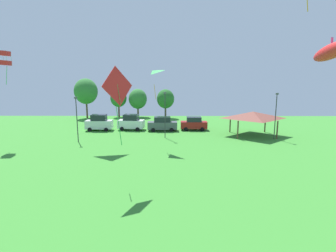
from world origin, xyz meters
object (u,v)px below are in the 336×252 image
kite_flying_5 (331,51)px  parked_car_leftmost (99,123)px  parked_car_rightmost_in_row (194,124)px  treeline_tree_0 (86,91)px  park_pavilion (253,115)px  light_post_2 (77,117)px  treeline_tree_2 (138,99)px  kite_flying_1 (5,58)px  parked_car_third_from_left (162,124)px  light_post_1 (165,112)px  light_post_0 (276,113)px  treeline_tree_1 (119,98)px  treeline_tree_3 (166,99)px  kite_flying_3 (151,81)px  kite_flying_6 (118,88)px  parked_car_second_from_left (131,122)px

kite_flying_5 → parked_car_leftmost: (-23.62, 22.03, -9.11)m
parked_car_rightmost_in_row → treeline_tree_0: bearing=149.9°
park_pavilion → light_post_2: 25.10m
treeline_tree_0 → treeline_tree_2: size_ratio=1.36×
kite_flying_1 → parked_car_third_from_left: size_ratio=0.86×
light_post_1 → parked_car_third_from_left: bearing=95.9°
parked_car_third_from_left → light_post_0: light_post_0 is taller
kite_flying_1 → treeline_tree_1: kite_flying_1 is taller
kite_flying_5 → treeline_tree_0: kite_flying_5 is taller
kite_flying_1 → treeline_tree_0: 23.83m
parked_car_rightmost_in_row → treeline_tree_3: (-4.90, 13.49, 3.04)m
kite_flying_3 → parked_car_leftmost: bearing=131.0°
kite_flying_6 → treeline_tree_2: 38.14m
parked_car_leftmost → parked_car_third_from_left: bearing=-1.8°
parked_car_leftmost → treeline_tree_3: size_ratio=0.69×
light_post_2 → treeline_tree_1: treeline_tree_1 is taller
light_post_2 → treeline_tree_0: (-5.55, 21.79, 2.31)m
kite_flying_5 → park_pavilion: 19.79m
parked_car_second_from_left → kite_flying_3: bearing=-62.1°
park_pavilion → parked_car_leftmost: bearing=171.3°
kite_flying_6 → parked_car_leftmost: bearing=108.9°
kite_flying_1 → kite_flying_5: (32.36, -12.83, -0.50)m
kite_flying_5 → treeline_tree_0: bearing=129.8°
parked_car_second_from_left → parked_car_rightmost_in_row: bearing=7.1°
parked_car_third_from_left → light_post_0: (15.94, -5.81, 2.49)m
kite_flying_6 → parked_car_rightmost_in_row: size_ratio=1.39×
parked_car_third_from_left → light_post_1: (0.53, -5.15, 2.53)m
parked_car_rightmost_in_row → treeline_tree_2: treeline_tree_2 is taller
light_post_0 → kite_flying_5: bearing=-99.6°
light_post_2 → treeline_tree_2: size_ratio=0.97×
parked_car_leftmost → treeline_tree_1: 15.49m
light_post_1 → treeline_tree_2: 21.81m
parked_car_second_from_left → light_post_0: light_post_0 is taller
parked_car_rightmost_in_row → light_post_1: light_post_1 is taller
treeline_tree_2 → light_post_2: bearing=-102.9°
park_pavilion → light_post_0: (2.36, -2.43, 0.56)m
park_pavilion → light_post_0: size_ratio=1.11×
light_post_1 → treeline_tree_2: (-6.37, 20.85, 0.33)m
kite_flying_6 → parked_car_rightmost_in_row: (7.91, 22.82, -6.60)m
parked_car_leftmost → light_post_0: bearing=-13.3°
kite_flying_3 → parked_car_second_from_left: bearing=110.4°
treeline_tree_1 → kite_flying_3: bearing=-70.8°
kite_flying_3 → treeline_tree_3: (1.30, 24.71, -4.00)m
kite_flying_1 → kite_flying_6: (16.41, -13.18, -3.19)m
light_post_0 → light_post_2: light_post_0 is taller
light_post_0 → parked_car_leftmost: bearing=167.0°
parked_car_third_from_left → park_pavilion: bearing=-15.7°
kite_flying_6 → light_post_1: bearing=79.2°
parked_car_leftmost → kite_flying_1: bearing=-133.9°
parked_car_leftmost → treeline_tree_0: treeline_tree_0 is taller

